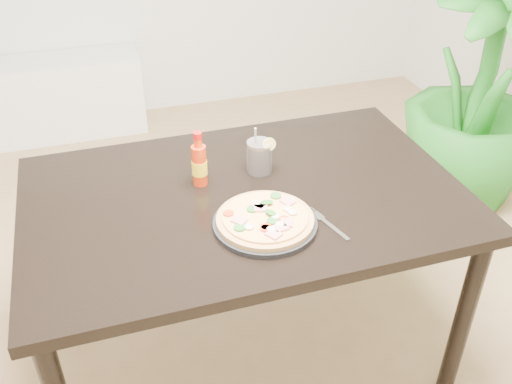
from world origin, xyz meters
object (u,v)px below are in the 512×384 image
object	(u,v)px
cola_cup	(259,157)
fork	(326,223)
plate	(265,224)
hot_sauce_bottle	(199,164)
pizza	(265,218)
houseplant	(481,89)
dining_table	(245,214)
media_console	(29,101)

from	to	relation	value
cola_cup	fork	world-z (taller)	cola_cup
plate	hot_sauce_bottle	size ratio (longest dim) A/B	1.63
pizza	hot_sauce_bottle	size ratio (longest dim) A/B	1.53
houseplant	dining_table	bearing A→B (deg)	-153.66
media_console	cola_cup	bearing A→B (deg)	-66.44
hot_sauce_bottle	cola_cup	size ratio (longest dim) A/B	1.08
dining_table	pizza	size ratio (longest dim) A/B	4.85
cola_cup	media_console	size ratio (longest dim) A/B	0.12
plate	fork	xyz separation A→B (m)	(0.18, -0.04, -0.01)
plate	hot_sauce_bottle	world-z (taller)	hot_sauce_bottle
dining_table	plate	world-z (taller)	plate
dining_table	media_console	size ratio (longest dim) A/B	1.00
plate	fork	distance (m)	0.18
hot_sauce_bottle	pizza	bearing A→B (deg)	-65.21
dining_table	fork	size ratio (longest dim) A/B	7.54
hot_sauce_bottle	fork	xyz separation A→B (m)	(0.31, -0.33, -0.07)
hot_sauce_bottle	houseplant	xyz separation A→B (m)	(1.55, 0.61, -0.20)
dining_table	pizza	bearing A→B (deg)	-87.58
plate	fork	size ratio (longest dim) A/B	1.66
dining_table	plate	bearing A→B (deg)	-87.78
plate	fork	world-z (taller)	plate
plate	media_console	size ratio (longest dim) A/B	0.22
media_console	houseplant	bearing A→B (deg)	-32.59
dining_table	plate	size ratio (longest dim) A/B	4.53
plate	hot_sauce_bottle	xyz separation A→B (m)	(-0.13, 0.28, 0.07)
pizza	plate	bearing A→B (deg)	117.41
dining_table	cola_cup	world-z (taller)	cola_cup
fork	houseplant	world-z (taller)	houseplant
fork	media_console	distance (m)	2.60
plate	dining_table	bearing A→B (deg)	92.22
plate	media_console	world-z (taller)	plate
houseplant	hot_sauce_bottle	bearing A→B (deg)	-158.52
hot_sauce_bottle	cola_cup	world-z (taller)	hot_sauce_bottle
plate	houseplant	size ratio (longest dim) A/B	0.25
fork	houseplant	distance (m)	1.56
hot_sauce_bottle	plate	bearing A→B (deg)	-65.22
dining_table	fork	distance (m)	0.31
houseplant	pizza	bearing A→B (deg)	-147.82
cola_cup	houseplant	bearing A→B (deg)	23.82
plate	pizza	world-z (taller)	pizza
cola_cup	plate	bearing A→B (deg)	-104.83
hot_sauce_bottle	media_console	xyz separation A→B (m)	(-0.67, 2.03, -0.57)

